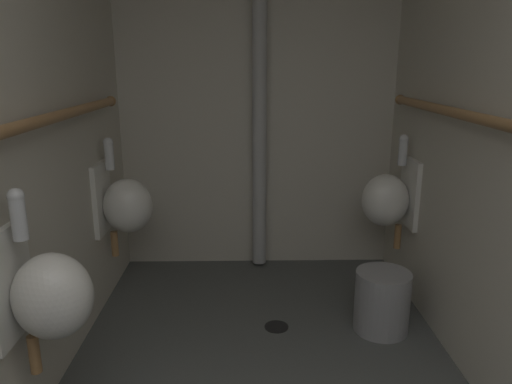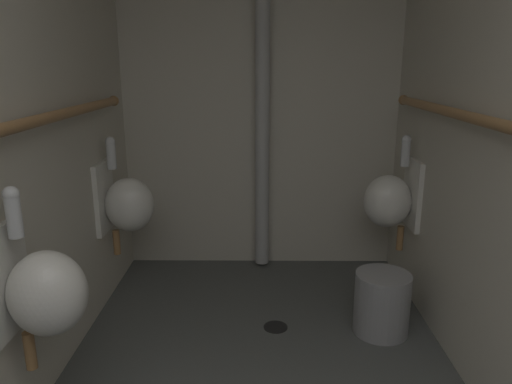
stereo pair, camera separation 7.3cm
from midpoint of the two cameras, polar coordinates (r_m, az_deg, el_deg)
name	(u,v)px [view 1 (the left image)]	position (r m, az deg, el deg)	size (l,w,h in m)	color
wall_back	(257,94)	(3.49, -0.49, 11.58)	(2.09, 0.06, 2.54)	beige
urinal_left_mid	(47,293)	(2.03, -24.60, -10.92)	(0.32, 0.30, 0.76)	silver
urinal_left_far	(124,204)	(3.08, -16.08, -1.38)	(0.32, 0.30, 0.76)	silver
urinal_right_mid	(389,198)	(3.19, 14.88, -0.75)	(0.32, 0.30, 0.76)	silver
standpipe_back_wall	(260,95)	(3.38, -0.21, 11.47)	(0.10, 0.10, 2.49)	#B2B2B2
floor_drain	(276,326)	(2.90, 1.70, -15.69)	(0.14, 0.14, 0.01)	black
waste_bin	(382,301)	(2.87, 14.04, -12.51)	(0.31, 0.31, 0.35)	gray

